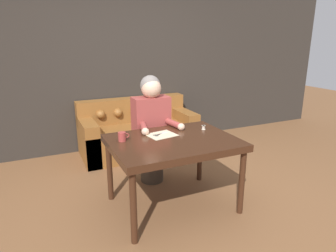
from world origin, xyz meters
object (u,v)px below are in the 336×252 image
mug (122,137)px  dining_table (173,146)px  scissors (158,135)px  thread_spool (204,127)px  person (152,128)px  couch (138,133)px

mug → dining_table: bearing=-19.0°
scissors → thread_spool: thread_spool is taller
dining_table → scissors: scissors is taller
person → scissors: person is taller
person → mug: bearing=-136.4°
dining_table → thread_spool: 0.49m
dining_table → couch: size_ratio=0.73×
dining_table → thread_spool: (0.45, 0.17, 0.10)m
mug → scissors: bearing=4.0°
thread_spool → dining_table: bearing=-159.9°
mug → thread_spool: bearing=0.2°
scissors → mug: mug is taller
person → thread_spool: size_ratio=29.04×
scissors → couch: bearing=79.8°
dining_table → scissors: 0.22m
dining_table → person: (0.02, 0.63, 0.02)m
couch → mug: mug is taller
scissors → thread_spool: bearing=-2.7°
person → thread_spool: bearing=-47.0°
couch → person: bearing=-99.3°
couch → thread_spool: bearing=-79.9°
scissors → dining_table: bearing=-67.4°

